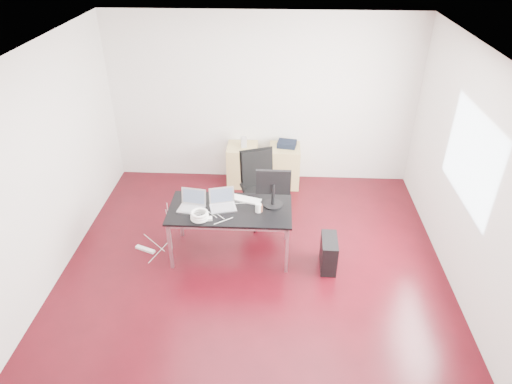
{
  "coord_description": "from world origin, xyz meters",
  "views": [
    {
      "loc": [
        0.27,
        -4.59,
        4.02
      ],
      "look_at": [
        0.0,
        0.55,
        0.85
      ],
      "focal_mm": 32.0,
      "sensor_mm": 36.0,
      "label": 1
    }
  ],
  "objects_px": {
    "filing_cabinet_right": "(284,166)",
    "pc_tower": "(329,253)",
    "filing_cabinet_left": "(243,165)",
    "office_chair": "(260,184)",
    "desk": "(230,212)"
  },
  "relations": [
    {
      "from": "filing_cabinet_left",
      "to": "filing_cabinet_right",
      "type": "relative_size",
      "value": 1.0
    },
    {
      "from": "desk",
      "to": "office_chair",
      "type": "distance_m",
      "value": 0.92
    },
    {
      "from": "desk",
      "to": "office_chair",
      "type": "relative_size",
      "value": 1.48
    },
    {
      "from": "office_chair",
      "to": "filing_cabinet_right",
      "type": "distance_m",
      "value": 1.15
    },
    {
      "from": "filing_cabinet_left",
      "to": "filing_cabinet_right",
      "type": "xyz_separation_m",
      "value": [
        0.71,
        0.0,
        0.0
      ]
    },
    {
      "from": "office_chair",
      "to": "pc_tower",
      "type": "bearing_deg",
      "value": -68.52
    },
    {
      "from": "office_chair",
      "to": "filing_cabinet_right",
      "type": "bearing_deg",
      "value": 50.43
    },
    {
      "from": "filing_cabinet_right",
      "to": "pc_tower",
      "type": "bearing_deg",
      "value": -74.78
    },
    {
      "from": "office_chair",
      "to": "pc_tower",
      "type": "relative_size",
      "value": 2.4
    },
    {
      "from": "filing_cabinet_right",
      "to": "office_chair",
      "type": "bearing_deg",
      "value": -109.34
    },
    {
      "from": "pc_tower",
      "to": "office_chair",
      "type": "bearing_deg",
      "value": 133.33
    },
    {
      "from": "filing_cabinet_left",
      "to": "filing_cabinet_right",
      "type": "distance_m",
      "value": 0.71
    },
    {
      "from": "desk",
      "to": "filing_cabinet_left",
      "type": "bearing_deg",
      "value": 89.72
    },
    {
      "from": "filing_cabinet_right",
      "to": "pc_tower",
      "type": "distance_m",
      "value": 2.21
    },
    {
      "from": "desk",
      "to": "office_chair",
      "type": "height_order",
      "value": "office_chair"
    }
  ]
}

